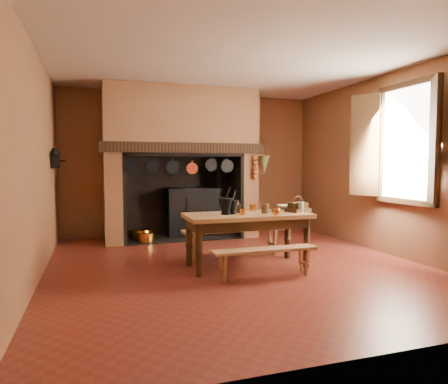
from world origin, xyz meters
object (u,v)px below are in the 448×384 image
at_px(iron_range, 193,211).
at_px(coffee_grinder, 236,208).
at_px(bench_front, 265,256).
at_px(mixing_bowl, 288,207).
at_px(work_table, 247,222).
at_px(wicker_basket, 298,207).

bearing_deg(iron_range, coffee_grinder, -88.79).
height_order(bench_front, mixing_bowl, mixing_bowl).
height_order(work_table, bench_front, work_table).
height_order(iron_range, wicker_basket, iron_range).
bearing_deg(wicker_basket, bench_front, -152.33).
distance_m(iron_range, mixing_bowl, 2.47).
bearing_deg(coffee_grinder, mixing_bowl, 15.47).
distance_m(coffee_grinder, mixing_bowl, 0.84).
relative_size(work_table, mixing_bowl, 5.82).
bearing_deg(mixing_bowl, bench_front, -131.14).
bearing_deg(work_table, wicker_basket, -2.78).
height_order(coffee_grinder, wicker_basket, wicker_basket).
distance_m(iron_range, bench_front, 3.13).
bearing_deg(iron_range, bench_front, -87.02).
xyz_separation_m(iron_range, bench_front, (0.16, -3.12, -0.21)).
bearing_deg(bench_front, coffee_grinder, 98.66).
distance_m(mixing_bowl, wicker_basket, 0.27).
bearing_deg(bench_front, iron_range, 92.98).
relative_size(iron_range, coffee_grinder, 8.64).
distance_m(bench_front, wicker_basket, 1.07).
distance_m(work_table, wicker_basket, 0.77).
distance_m(iron_range, wicker_basket, 2.74).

